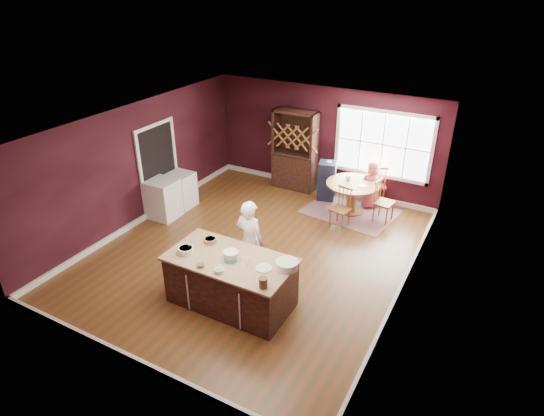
{
  "coord_description": "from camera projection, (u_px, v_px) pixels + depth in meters",
  "views": [
    {
      "loc": [
        4.08,
        -6.81,
        5.14
      ],
      "look_at": [
        0.33,
        0.09,
        1.05
      ],
      "focal_mm": 30.0,
      "sensor_mm": 36.0,
      "label": 1
    }
  ],
  "objects": [
    {
      "name": "chair_east",
      "position": [
        384.0,
        201.0,
        10.35
      ],
      "size": [
        0.46,
        0.47,
        0.99
      ],
      "primitive_type": null,
      "rotation": [
        0.0,
        0.0,
        1.42
      ],
      "color": "brown",
      "rests_on": "ground"
    },
    {
      "name": "bowl_blue",
      "position": [
        186.0,
        250.0,
        7.65
      ],
      "size": [
        0.27,
        0.27,
        0.1
      ],
      "primitive_type": "cylinder",
      "color": "white",
      "rests_on": "kitchen_island"
    },
    {
      "name": "high_chair",
      "position": [
        327.0,
        180.0,
        11.35
      ],
      "size": [
        0.51,
        0.51,
        1.03
      ],
      "primitive_type": null,
      "rotation": [
        0.0,
        0.0,
        0.26
      ],
      "color": "#172035",
      "rests_on": "ground"
    },
    {
      "name": "toy_figurine",
      "position": [
        262.0,
        276.0,
        7.01
      ],
      "size": [
        0.05,
        0.05,
        0.08
      ],
      "primitive_type": null,
      "color": "#FEF22D",
      "rests_on": "kitchen_island"
    },
    {
      "name": "washer",
      "position": [
        163.0,
        199.0,
        10.53
      ],
      "size": [
        0.63,
        0.61,
        0.92
      ],
      "primitive_type": "cube",
      "color": "white",
      "rests_on": "ground"
    },
    {
      "name": "hutch",
      "position": [
        295.0,
        150.0,
        11.72
      ],
      "size": [
        1.14,
        0.47,
        2.09
      ],
      "primitive_type": "cube",
      "color": "black",
      "rests_on": "ground"
    },
    {
      "name": "layer_cake",
      "position": [
        231.0,
        255.0,
        7.48
      ],
      "size": [
        0.35,
        0.35,
        0.14
      ],
      "primitive_type": null,
      "color": "white",
      "rests_on": "kitchen_island"
    },
    {
      "name": "rug",
      "position": [
        351.0,
        211.0,
        10.96
      ],
      "size": [
        2.24,
        1.84,
        0.01
      ],
      "primitive_type": "cube",
      "rotation": [
        0.0,
        0.0,
        -0.13
      ],
      "color": "brown",
      "rests_on": "ground"
    },
    {
      "name": "bowl_olive",
      "position": [
        219.0,
        270.0,
        7.17
      ],
      "size": [
        0.17,
        0.17,
        0.06
      ],
      "primitive_type": "cylinder",
      "color": "beige",
      "rests_on": "kitchen_island"
    },
    {
      "name": "room_shell",
      "position": [
        255.0,
        192.0,
        8.78
      ],
      "size": [
        7.0,
        7.0,
        7.0
      ],
      "color": "brown",
      "rests_on": "ground"
    },
    {
      "name": "chair_north",
      "position": [
        376.0,
        183.0,
        11.16
      ],
      "size": [
        0.58,
        0.57,
        1.04
      ],
      "primitive_type": null,
      "rotation": [
        0.0,
        0.0,
        3.62
      ],
      "color": "brown",
      "rests_on": "ground"
    },
    {
      "name": "dinner_plate",
      "position": [
        264.0,
        268.0,
        7.27
      ],
      "size": [
        0.26,
        0.26,
        0.02
      ],
      "primitive_type": "cylinder",
      "color": "beige",
      "rests_on": "kitchen_island"
    },
    {
      "name": "bowl_pink",
      "position": [
        200.0,
        265.0,
        7.31
      ],
      "size": [
        0.14,
        0.14,
        0.05
      ],
      "primitive_type": "cylinder",
      "color": "white",
      "rests_on": "kitchen_island"
    },
    {
      "name": "dining_table",
      "position": [
        353.0,
        191.0,
        10.72
      ],
      "size": [
        1.26,
        1.26,
        0.75
      ],
      "color": "brown",
      "rests_on": "ground"
    },
    {
      "name": "chair_south",
      "position": [
        340.0,
        208.0,
        10.12
      ],
      "size": [
        0.46,
        0.44,
        0.94
      ],
      "primitive_type": null,
      "rotation": [
        0.0,
        0.0,
        -0.18
      ],
      "color": "#98621F",
      "rests_on": "ground"
    },
    {
      "name": "window",
      "position": [
        383.0,
        144.0,
        10.78
      ],
      "size": [
        2.36,
        0.1,
        1.66
      ],
      "primitive_type": null,
      "color": "white",
      "rests_on": "room_shell"
    },
    {
      "name": "table_plate",
      "position": [
        363.0,
        186.0,
        10.47
      ],
      "size": [
        0.18,
        0.18,
        0.01
      ],
      "primitive_type": "cylinder",
      "color": "beige",
      "rests_on": "dining_table"
    },
    {
      "name": "dryer",
      "position": [
        181.0,
        190.0,
        11.04
      ],
      "size": [
        0.59,
        0.57,
        0.86
      ],
      "primitive_type": "cube",
      "color": "silver",
      "rests_on": "ground"
    },
    {
      "name": "baker",
      "position": [
        250.0,
        241.0,
        8.24
      ],
      "size": [
        0.61,
        0.42,
        1.61
      ],
      "primitive_type": "imported",
      "rotation": [
        0.0,
        0.0,
        3.07
      ],
      "color": "white",
      "rests_on": "ground"
    },
    {
      "name": "seated_woman",
      "position": [
        372.0,
        185.0,
        10.92
      ],
      "size": [
        0.69,
        0.64,
        1.19
      ],
      "primitive_type": "imported",
      "rotation": [
        0.0,
        0.0,
        3.74
      ],
      "color": "#CF5967",
      "rests_on": "ground"
    },
    {
      "name": "toddler",
      "position": [
        329.0,
        170.0,
        11.18
      ],
      "size": [
        0.18,
        0.14,
        0.26
      ],
      "primitive_type": null,
      "color": "#8CA5BF",
      "rests_on": "high_chair"
    },
    {
      "name": "table_cup",
      "position": [
        348.0,
        178.0,
        10.74
      ],
      "size": [
        0.15,
        0.15,
        0.1
      ],
      "primitive_type": "imported",
      "rotation": [
        0.0,
        0.0,
        -0.22
      ],
      "color": "white",
      "rests_on": "dining_table"
    },
    {
      "name": "bowl_yellow",
      "position": [
        210.0,
        240.0,
        7.95
      ],
      "size": [
        0.22,
        0.22,
        0.08
      ],
      "primitive_type": "cylinder",
      "color": "#947B4B",
      "rests_on": "kitchen_island"
    },
    {
      "name": "stoneware_crock",
      "position": [
        263.0,
        283.0,
        6.81
      ],
      "size": [
        0.14,
        0.14,
        0.16
      ],
      "primitive_type": "cylinder",
      "color": "brown",
      "rests_on": "kitchen_island"
    },
    {
      "name": "kitchen_island",
      "position": [
        231.0,
        282.0,
        7.75
      ],
      "size": [
        2.15,
        1.12,
        0.92
      ],
      "color": "black",
      "rests_on": "ground"
    },
    {
      "name": "doorway",
      "position": [
        159.0,
        169.0,
        10.66
      ],
      "size": [
        0.08,
        1.26,
        2.13
      ],
      "primitive_type": null,
      "color": "white",
      "rests_on": "room_shell"
    },
    {
      "name": "drinking_glass",
      "position": [
        248.0,
        263.0,
        7.29
      ],
      "size": [
        0.07,
        0.07,
        0.13
      ],
      "primitive_type": "cylinder",
      "color": "silver",
      "rests_on": "kitchen_island"
    },
    {
      "name": "white_tub",
      "position": [
        287.0,
        265.0,
        7.26
      ],
      "size": [
        0.37,
        0.37,
        0.13
      ],
      "primitive_type": "cylinder",
      "color": "silver",
      "rests_on": "kitchen_island"
    }
  ]
}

